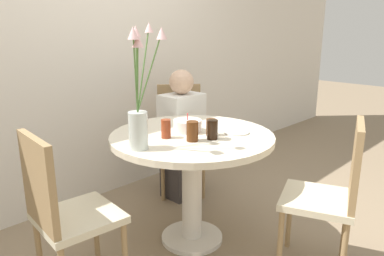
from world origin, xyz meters
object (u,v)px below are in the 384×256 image
drink_glass_0 (211,127)px  drink_glass_1 (192,131)px  drink_glass_3 (166,129)px  person_boy (182,139)px  chair_near_front (62,208)px  side_plate (236,132)px  flower_vase (140,103)px  chair_right_flank (333,189)px  drink_glass_2 (212,130)px  birthday_cake (188,126)px  chair_left_flank (180,131)px

drink_glass_0 → drink_glass_1: 0.17m
drink_glass_3 → person_boy: (0.62, 0.50, -0.31)m
chair_near_front → side_plate: size_ratio=5.44×
flower_vase → person_boy: (0.86, 0.56, -0.51)m
chair_near_front → flower_vase: size_ratio=1.35×
drink_glass_1 → chair_right_flank: bearing=-59.3°
flower_vase → drink_glass_0: flower_vase is taller
flower_vase → drink_glass_2: flower_vase is taller
chair_near_front → drink_glass_1: size_ratio=7.70×
birthday_cake → drink_glass_2: size_ratio=1.54×
drink_glass_0 → drink_glass_2: size_ratio=0.87×
flower_vase → drink_glass_2: bearing=-21.0°
drink_glass_1 → drink_glass_0: bearing=-0.6°
side_plate → drink_glass_1: drink_glass_1 is taller
chair_left_flank → birthday_cake: bearing=-91.5°
birthday_cake → drink_glass_0: size_ratio=1.77×
side_plate → drink_glass_2: drink_glass_2 is taller
chair_left_flank → side_plate: bearing=-71.8°
chair_near_front → chair_right_flank: size_ratio=1.00×
drink_glass_1 → drink_glass_3: bearing=112.8°
person_boy → chair_right_flank: bearing=-95.5°
chair_right_flank → drink_glass_2: (-0.31, 0.65, 0.29)m
drink_glass_0 → drink_glass_1: (-0.17, 0.00, 0.01)m
drink_glass_2 → flower_vase: bearing=159.0°
chair_near_front → flower_vase: flower_vase is taller
chair_near_front → drink_glass_2: (0.88, -0.25, 0.29)m
drink_glass_1 → person_boy: 0.91m
drink_glass_3 → drink_glass_2: bearing=-51.0°
side_plate → drink_glass_0: (-0.16, 0.08, 0.05)m
chair_left_flank → drink_glass_3: (-0.72, -0.62, 0.29)m
birthday_cake → drink_glass_1: 0.22m
drink_glass_1 → drink_glass_2: size_ratio=1.00×
side_plate → person_boy: bearing=72.9°
side_plate → drink_glass_2: (-0.21, 0.02, 0.06)m
drink_glass_3 → person_boy: 0.85m
person_boy → chair_near_front: bearing=-160.2°
birthday_cake → person_boy: (0.42, 0.49, -0.29)m
chair_left_flank → chair_right_flank: (-0.23, -1.49, 0.00)m
chair_right_flank → person_boy: size_ratio=0.85×
flower_vase → person_boy: bearing=32.9°
chair_right_flank → person_boy: bearing=-116.8°
chair_right_flank → person_boy: (0.13, 1.37, -0.02)m
chair_left_flank → chair_right_flank: size_ratio=1.00×
chair_left_flank → drink_glass_1: (-0.65, -0.78, 0.29)m
drink_glass_0 → person_boy: person_boy is taller
side_plate → drink_glass_1: (-0.33, 0.08, 0.06)m
birthday_cake → flower_vase: 0.50m
side_plate → drink_glass_3: 0.46m
chair_near_front → chair_left_flank: bearing=-61.9°
side_plate → birthday_cake: bearing=127.6°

